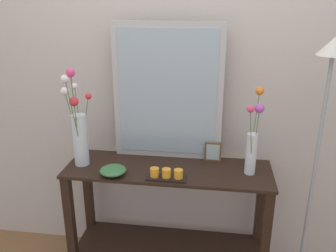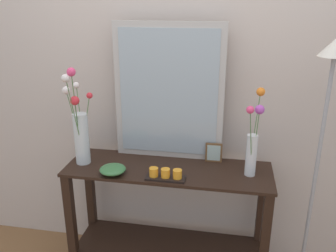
% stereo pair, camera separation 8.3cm
% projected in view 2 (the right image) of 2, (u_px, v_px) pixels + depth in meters
% --- Properties ---
extents(wall_back, '(6.40, 0.08, 2.70)m').
position_uv_depth(wall_back, '(177.00, 82.00, 2.47)').
color(wall_back, beige).
rests_on(wall_back, ground).
extents(console_table, '(1.35, 0.43, 0.85)m').
position_uv_depth(console_table, '(168.00, 211.00, 2.45)').
color(console_table, black).
rests_on(console_table, ground).
extents(mirror_leaning, '(0.73, 0.03, 0.92)m').
position_uv_depth(mirror_leaning, '(169.00, 93.00, 2.35)').
color(mirror_leaning, '#B7B2AD').
rests_on(mirror_leaning, console_table).
extents(tall_vase_left, '(0.19, 0.24, 0.67)m').
position_uv_depth(tall_vase_left, '(80.00, 130.00, 2.32)').
color(tall_vase_left, silver).
rests_on(tall_vase_left, console_table).
extents(vase_right, '(0.11, 0.23, 0.54)m').
position_uv_depth(vase_right, '(253.00, 143.00, 2.17)').
color(vase_right, silver).
rests_on(vase_right, console_table).
extents(candle_tray, '(0.24, 0.09, 0.07)m').
position_uv_depth(candle_tray, '(165.00, 175.00, 2.19)').
color(candle_tray, black).
rests_on(candle_tray, console_table).
extents(picture_frame_small, '(0.11, 0.01, 0.13)m').
position_uv_depth(picture_frame_small, '(214.00, 153.00, 2.40)').
color(picture_frame_small, brown).
rests_on(picture_frame_small, console_table).
extents(decorative_bowl, '(0.17, 0.17, 0.06)m').
position_uv_depth(decorative_bowl, '(113.00, 169.00, 2.25)').
color(decorative_bowl, '#38703D').
rests_on(decorative_bowl, console_table).
extents(floor_lamp, '(0.24, 0.24, 1.70)m').
position_uv_depth(floor_lamp, '(322.00, 135.00, 2.07)').
color(floor_lamp, '#9E9EA3').
rests_on(floor_lamp, ground).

